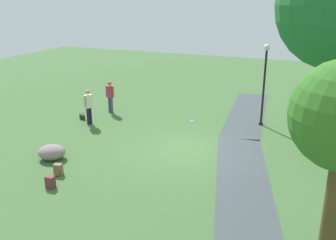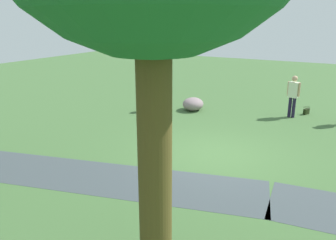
# 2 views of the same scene
# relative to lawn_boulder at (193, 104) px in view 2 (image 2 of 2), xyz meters

# --- Properties ---
(ground_plane) EXTENTS (48.00, 48.00, 0.00)m
(ground_plane) POSITION_rel_lawn_boulder_xyz_m (-2.75, 4.31, -0.28)
(ground_plane) COLOR #406435
(footpath_segment_mid) EXTENTS (8.19, 3.72, 0.01)m
(footpath_segment_mid) POSITION_rel_lawn_boulder_xyz_m (-0.91, 7.10, -0.27)
(footpath_segment_mid) COLOR #3D464A
(footpath_segment_mid) RESTS_ON ground
(lawn_boulder) EXTENTS (1.12, 1.22, 0.56)m
(lawn_boulder) POSITION_rel_lawn_boulder_xyz_m (0.00, 0.00, 0.00)
(lawn_boulder) COLOR gray
(lawn_boulder) RESTS_ON ground
(woman_with_handbag) EXTENTS (0.51, 0.30, 1.71)m
(woman_with_handbag) POSITION_rel_lawn_boulder_xyz_m (-3.98, -0.97, 0.72)
(woman_with_handbag) COLOR #1E1933
(woman_with_handbag) RESTS_ON ground
(handbag_on_grass) EXTENTS (0.35, 0.35, 0.31)m
(handbag_on_grass) POSITION_rel_lawn_boulder_xyz_m (-4.47, -1.72, -0.14)
(handbag_on_grass) COLOR black
(handbag_on_grass) RESTS_ON ground
(backpack_by_boulder) EXTENTS (0.30, 0.31, 0.40)m
(backpack_by_boulder) POSITION_rel_lawn_boulder_xyz_m (0.99, 1.06, -0.08)
(backpack_by_boulder) COLOR brown
(backpack_by_boulder) RESTS_ON ground
(spare_backpack_on_lawn) EXTENTS (0.26, 0.28, 0.40)m
(spare_backpack_on_lawn) POSITION_rel_lawn_boulder_xyz_m (1.83, 1.41, -0.08)
(spare_backpack_on_lawn) COLOR brown
(spare_backpack_on_lawn) RESTS_ON ground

